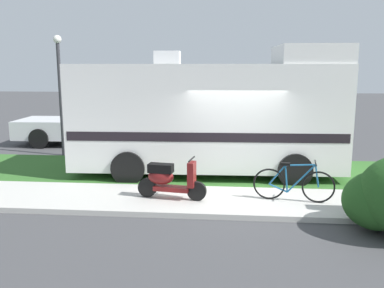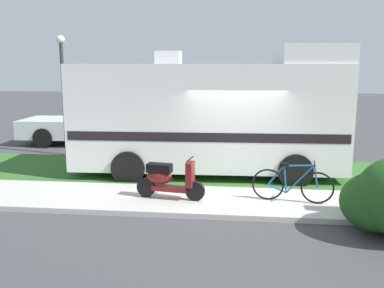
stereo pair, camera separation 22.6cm
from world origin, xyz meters
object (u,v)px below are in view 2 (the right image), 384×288
Objects in this scene: pickup_truck_near at (106,120)px; bicycle at (292,184)px; street_lamp_post at (63,83)px; motorhome_rv at (212,115)px; scooter at (168,179)px.

bicycle is at bearing -47.04° from pickup_truck_near.
bicycle is 8.91m from street_lamp_post.
street_lamp_post is at bearing 158.17° from motorhome_rv.
street_lamp_post reaches higher than scooter.
scooter is 7.97m from pickup_truck_near.
street_lamp_post is at bearing 132.56° from scooter.
motorhome_rv reaches higher than bicycle.
motorhome_rv is 4.25× the size of bicycle.
street_lamp_post is at bearing 146.53° from bicycle.
bicycle is 0.43× the size of street_lamp_post.
motorhome_rv is at bearing 73.51° from scooter.
bicycle is at bearing 1.42° from scooter.
bicycle is (1.97, -2.68, -1.22)m from motorhome_rv.
motorhome_rv is 3.09m from scooter.
scooter is at bearing -62.22° from pickup_truck_near.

